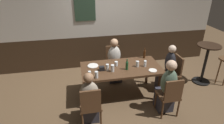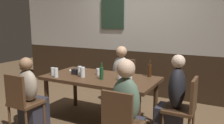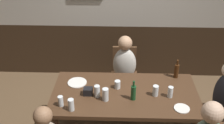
% 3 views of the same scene
% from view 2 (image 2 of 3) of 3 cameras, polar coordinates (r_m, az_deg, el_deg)
% --- Properties ---
extents(ground_plane, '(12.00, 12.00, 0.00)m').
position_cam_2_polar(ground_plane, '(3.88, -2.78, -14.32)').
color(ground_plane, brown).
extents(wall_back, '(6.40, 0.13, 2.60)m').
position_cam_2_polar(wall_back, '(5.03, 6.81, 6.64)').
color(wall_back, '#332316').
rests_on(wall_back, ground_plane).
extents(dining_table, '(1.78, 0.91, 0.74)m').
position_cam_2_polar(dining_table, '(3.66, -2.87, -4.85)').
color(dining_table, '#472D1C').
rests_on(dining_table, ground_plane).
extents(chair_left_near, '(0.40, 0.40, 0.88)m').
position_cam_2_polar(chair_left_near, '(3.56, -21.39, -8.76)').
color(chair_left_near, '#513521').
rests_on(chair_left_near, ground_plane).
extents(chair_head_east, '(0.40, 0.40, 0.88)m').
position_cam_2_polar(chair_head_east, '(3.26, 17.57, -10.26)').
color(chair_head_east, '#513521').
rests_on(chair_head_east, ground_plane).
extents(chair_right_near, '(0.40, 0.40, 0.88)m').
position_cam_2_polar(chair_right_near, '(2.64, 2.22, -14.80)').
color(chair_right_near, '#513521').
rests_on(chair_right_near, ground_plane).
extents(chair_mid_far, '(0.40, 0.40, 0.88)m').
position_cam_2_polar(chair_mid_far, '(4.44, 2.95, -4.33)').
color(chair_mid_far, '#513521').
rests_on(chair_mid_far, ground_plane).
extents(person_left_near, '(0.34, 0.37, 1.10)m').
position_cam_2_polar(person_left_near, '(3.68, -19.39, -8.67)').
color(person_left_near, '#2D2D38').
rests_on(person_left_near, ground_plane).
extents(person_head_east, '(0.37, 0.34, 1.18)m').
position_cam_2_polar(person_head_east, '(3.30, 14.77, -9.99)').
color(person_head_east, '#2D2D38').
rests_on(person_head_east, ground_plane).
extents(person_right_near, '(0.34, 0.37, 1.19)m').
position_cam_2_polar(person_right_near, '(2.77, 3.71, -13.28)').
color(person_right_near, '#2D2D38').
rests_on(person_right_near, ground_plane).
extents(person_mid_far, '(0.34, 0.37, 1.15)m').
position_cam_2_polar(person_mid_far, '(4.30, 2.03, -4.92)').
color(person_mid_far, '#2D2D38').
rests_on(person_mid_far, ground_plane).
extents(pint_glass_amber, '(0.06, 0.06, 0.14)m').
position_cam_2_polar(pint_glass_amber, '(3.33, 4.46, -3.93)').
color(pint_glass_amber, silver).
rests_on(pint_glass_amber, dining_table).
extents(pint_glass_pale, '(0.07, 0.07, 0.14)m').
position_cam_2_polar(pint_glass_pale, '(3.42, 1.97, -3.52)').
color(pint_glass_pale, silver).
rests_on(pint_glass_pale, dining_table).
extents(beer_glass_half, '(0.07, 0.07, 0.15)m').
position_cam_2_polar(beer_glass_half, '(3.73, -7.97, -2.37)').
color(beer_glass_half, silver).
rests_on(beer_glass_half, dining_table).
extents(tumbler_short, '(0.07, 0.07, 0.16)m').
position_cam_2_polar(tumbler_short, '(3.62, -7.27, -2.69)').
color(tumbler_short, silver).
rests_on(tumbler_short, dining_table).
extents(beer_glass_tall, '(0.06, 0.06, 0.13)m').
position_cam_2_polar(beer_glass_tall, '(3.84, -14.42, -2.37)').
color(beer_glass_tall, silver).
rests_on(beer_glass_tall, dining_table).
extents(pint_glass_stout, '(0.07, 0.07, 0.10)m').
position_cam_2_polar(pint_glass_stout, '(3.75, -3.34, -2.53)').
color(pint_glass_stout, silver).
rests_on(pint_glass_stout, dining_table).
extents(tumbler_water, '(0.07, 0.07, 0.15)m').
position_cam_2_polar(tumbler_water, '(3.70, -13.67, -2.66)').
color(tumbler_water, silver).
rests_on(tumbler_water, dining_table).
extents(beer_bottle_green, '(0.06, 0.06, 0.25)m').
position_cam_2_polar(beer_bottle_green, '(3.46, -2.62, -2.68)').
color(beer_bottle_green, '#194723').
rests_on(beer_bottle_green, dining_table).
extents(beer_bottle_brown, '(0.06, 0.06, 0.26)m').
position_cam_2_polar(beer_bottle_brown, '(3.66, 9.26, -2.02)').
color(beer_bottle_brown, '#42230F').
rests_on(beer_bottle_brown, dining_table).
extents(plate_white_large, '(0.24, 0.24, 0.01)m').
position_cam_2_polar(plate_white_large, '(4.12, -8.84, -2.01)').
color(plate_white_large, white).
rests_on(plate_white_large, dining_table).
extents(plate_white_small, '(0.18, 0.18, 0.01)m').
position_cam_2_polar(plate_white_small, '(3.11, 4.52, -6.00)').
color(plate_white_small, white).
rests_on(plate_white_small, dining_table).
extents(condiment_caddy, '(0.11, 0.09, 0.09)m').
position_cam_2_polar(condiment_caddy, '(3.83, -8.98, -2.37)').
color(condiment_caddy, black).
rests_on(condiment_caddy, dining_table).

